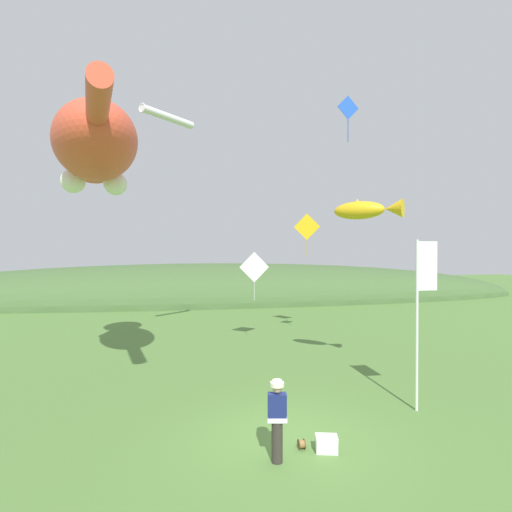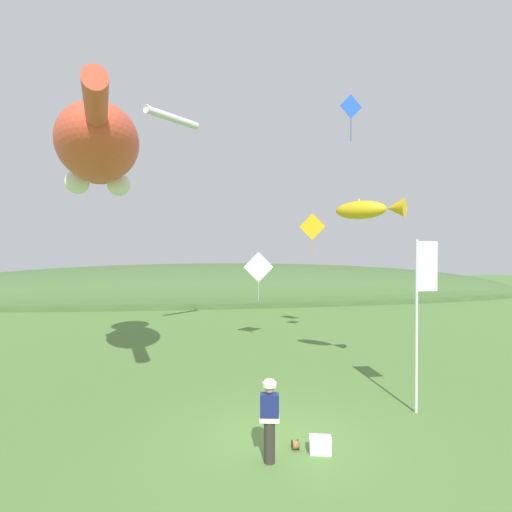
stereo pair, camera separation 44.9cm
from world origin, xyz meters
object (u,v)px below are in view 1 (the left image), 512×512
kite_tube_streamer (168,117)px  kite_diamond_white (254,267)px  picnic_cooler (327,444)px  festival_banner_pole (422,299)px  kite_spool (302,444)px  kite_giant_cat (95,148)px  kite_fish_windsock (366,210)px  kite_diamond_blue (348,108)px  festival_attendant (277,418)px  kite_diamond_gold (307,227)px

kite_tube_streamer → kite_diamond_white: size_ratio=1.05×
picnic_cooler → festival_banner_pole: festival_banner_pole is taller
kite_spool → kite_giant_cat: size_ratio=0.02×
kite_fish_windsock → kite_diamond_blue: kite_diamond_blue is taller
kite_spool → kite_giant_cat: bearing=133.0°
picnic_cooler → kite_fish_windsock: bearing=55.8°
festival_attendant → kite_tube_streamer: kite_tube_streamer is taller
kite_diamond_gold → kite_diamond_white: (-3.29, -1.86, -2.14)m
kite_tube_streamer → kite_giant_cat: bearing=-116.5°
kite_fish_windsock → kite_tube_streamer: 10.72m
festival_banner_pole → kite_diamond_blue: size_ratio=2.61×
festival_attendant → kite_diamond_blue: 12.47m
kite_giant_cat → kite_diamond_blue: (9.59, 0.29, 2.11)m
kite_spool → kite_tube_streamer: size_ratio=0.09×
kite_fish_windsock → kite_giant_cat: bearing=170.5°
festival_attendant → kite_diamond_blue: (4.55, 6.88, 9.34)m
kite_giant_cat → kite_diamond_white: bearing=34.8°
kite_spool → festival_banner_pole: festival_banner_pole is taller
kite_spool → kite_tube_streamer: (-3.40, 10.81, 10.85)m
kite_diamond_blue → kite_giant_cat: bearing=-178.3°
festival_attendant → kite_diamond_blue: bearing=56.5°
kite_tube_streamer → kite_diamond_gold: size_ratio=1.06×
picnic_cooler → festival_banner_pole: bearing=26.9°
picnic_cooler → kite_diamond_white: kite_diamond_white is taller
festival_attendant → festival_banner_pole: (4.69, 2.00, 2.23)m
kite_tube_streamer → kite_diamond_blue: size_ratio=1.35×
kite_diamond_blue → festival_banner_pole: bearing=-88.3°
kite_spool → kite_giant_cat: kite_giant_cat is taller
kite_fish_windsock → kite_diamond_white: bearing=116.1°
festival_attendant → kite_tube_streamer: size_ratio=0.70×
picnic_cooler → kite_diamond_blue: (3.35, 6.65, 10.12)m
kite_tube_streamer → festival_attendant: bearing=-76.4°
kite_diamond_white → festival_banner_pole: bearing=-70.5°
kite_fish_windsock → kite_spool: bearing=-129.6°
kite_spool → kite_tube_streamer: kite_tube_streamer is taller
kite_giant_cat → kite_tube_streamer: (2.33, 4.67, 2.78)m
festival_banner_pole → kite_diamond_blue: kite_diamond_blue is taller
kite_fish_windsock → kite_diamond_blue: bearing=86.9°
kite_giant_cat → kite_tube_streamer: size_ratio=3.75×
picnic_cooler → festival_banner_pole: 4.93m
kite_diamond_gold → picnic_cooler: bearing=-105.6°
kite_diamond_gold → kite_giant_cat: bearing=-146.9°
festival_banner_pole → kite_tube_streamer: 14.18m
kite_diamond_white → kite_diamond_blue: bearing=-53.9°
kite_fish_windsock → kite_diamond_white: kite_fish_windsock is taller
kite_spool → kite_diamond_white: bearing=85.8°
picnic_cooler → kite_diamond_blue: size_ratio=0.30×
festival_attendant → kite_giant_cat: kite_giant_cat is taller
festival_attendant → kite_diamond_gold: (4.76, 12.97, 4.93)m
kite_diamond_gold → kite_diamond_blue: 7.52m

